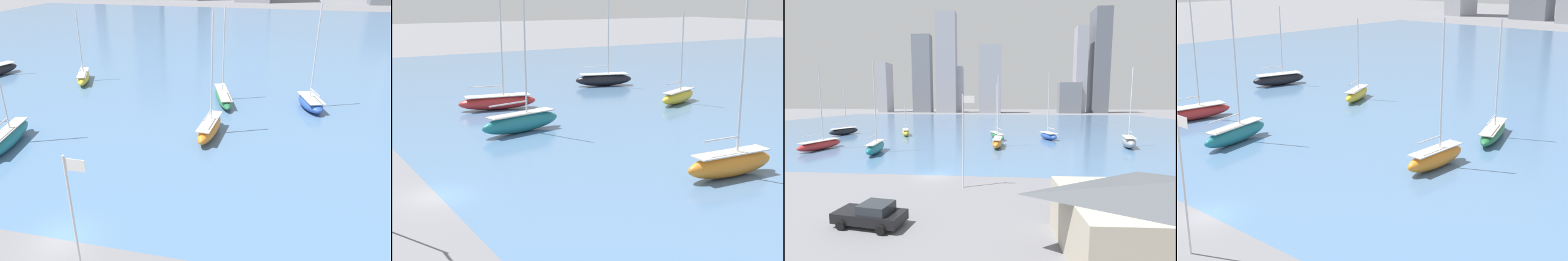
{
  "view_description": "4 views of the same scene",
  "coord_description": "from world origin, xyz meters",
  "views": [
    {
      "loc": [
        14.48,
        -19.11,
        18.69
      ],
      "look_at": [
        7.2,
        12.47,
        3.89
      ],
      "focal_mm": 35.0,
      "sensor_mm": 36.0,
      "label": 1
    },
    {
      "loc": [
        34.37,
        -9.4,
        12.91
      ],
      "look_at": [
        4.83,
        8.73,
        4.41
      ],
      "focal_mm": 50.0,
      "sensor_mm": 36.0,
      "label": 2
    },
    {
      "loc": [
        8.05,
        -29.9,
        8.87
      ],
      "look_at": [
        3.89,
        18.99,
        3.3
      ],
      "focal_mm": 24.0,
      "sensor_mm": 36.0,
      "label": 3
    },
    {
      "loc": [
        33.73,
        -20.46,
        17.79
      ],
      "look_at": [
        6.82,
        11.02,
        5.5
      ],
      "focal_mm": 50.0,
      "sensor_mm": 36.0,
      "label": 4
    }
  ],
  "objects": [
    {
      "name": "sailboat_yellow",
      "position": [
        -16.84,
        35.31,
        0.92
      ],
      "size": [
        4.53,
        7.73,
        11.34
      ],
      "rotation": [
        0.0,
        0.0,
        0.39
      ],
      "color": "yellow",
      "rests_on": "harbor_water"
    },
    {
      "name": "ground_plane",
      "position": [
        0.0,
        0.0,
        0.0
      ],
      "size": [
        500.0,
        500.0,
        0.0
      ],
      "primitive_type": "plane",
      "color": "slate"
    },
    {
      "name": "sailboat_orange",
      "position": [
        7.17,
        19.66,
        1.07
      ],
      "size": [
        2.3,
        7.85,
        13.79
      ],
      "rotation": [
        0.0,
        0.0,
        -0.06
      ],
      "color": "orange",
      "rests_on": "harbor_water"
    },
    {
      "name": "sailboat_green",
      "position": [
        6.84,
        31.28,
        0.84
      ],
      "size": [
        4.59,
        9.72,
        12.86
      ],
      "rotation": [
        0.0,
        0.0,
        0.3
      ],
      "color": "#236B3D",
      "rests_on": "harbor_water"
    },
    {
      "name": "sailboat_blue",
      "position": [
        18.75,
        31.17,
        0.94
      ],
      "size": [
        4.33,
        6.98,
        15.22
      ],
      "rotation": [
        0.0,
        0.0,
        0.3
      ],
      "color": "#284CA8",
      "rests_on": "harbor_water"
    },
    {
      "name": "sailboat_teal",
      "position": [
        -13.41,
        12.26,
        1.1
      ],
      "size": [
        3.49,
        9.1,
        15.61
      ],
      "rotation": [
        0.0,
        0.0,
        0.2
      ],
      "color": "#1E757F",
      "rests_on": "harbor_water"
    },
    {
      "name": "flag_pole",
      "position": [
        4.16,
        -4.04,
        5.23
      ],
      "size": [
        1.24,
        0.14,
        9.53
      ],
      "color": "silver",
      "rests_on": "ground_plane"
    },
    {
      "name": "harbor_water",
      "position": [
        0.0,
        70.0,
        0.0
      ],
      "size": [
        180.0,
        140.0,
        0.0
      ],
      "color": "#4C7099",
      "rests_on": "ground_plane"
    }
  ]
}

